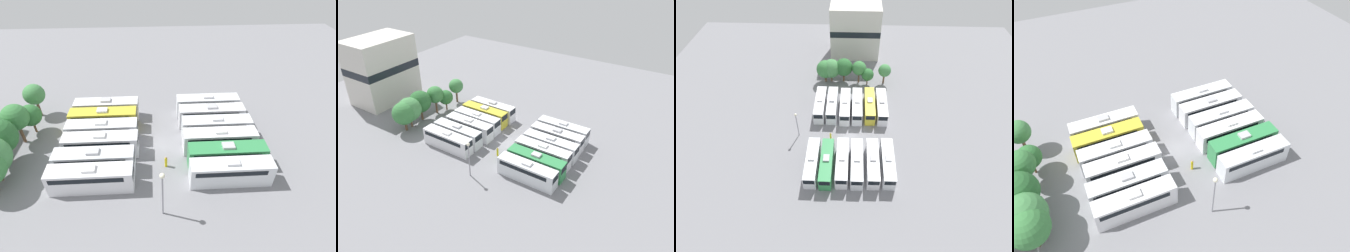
% 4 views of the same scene
% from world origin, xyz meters
% --- Properties ---
extents(ground_plane, '(112.25, 112.25, 0.00)m').
position_xyz_m(ground_plane, '(0.00, 0.00, 0.00)').
color(ground_plane, gray).
extents(bus_0, '(2.46, 10.50, 3.74)m').
position_xyz_m(bus_0, '(-7.58, -8.72, 1.86)').
color(bus_0, silver).
rests_on(bus_0, ground_plane).
extents(bus_1, '(2.46, 10.50, 3.74)m').
position_xyz_m(bus_1, '(-4.64, -8.86, 1.86)').
color(bus_1, '#338C4C').
rests_on(bus_1, ground_plane).
extents(bus_2, '(2.46, 10.50, 3.74)m').
position_xyz_m(bus_2, '(-1.51, -8.52, 1.86)').
color(bus_2, white).
rests_on(bus_2, ground_plane).
extents(bus_3, '(2.46, 10.50, 3.74)m').
position_xyz_m(bus_3, '(1.45, -8.63, 1.86)').
color(bus_3, silver).
rests_on(bus_3, ground_plane).
extents(bus_4, '(2.46, 10.50, 3.74)m').
position_xyz_m(bus_4, '(4.63, -8.45, 1.86)').
color(bus_4, silver).
rests_on(bus_4, ground_plane).
extents(bus_5, '(2.46, 10.50, 3.74)m').
position_xyz_m(bus_5, '(7.68, -8.35, 1.86)').
color(bus_5, silver).
rests_on(bus_5, ground_plane).
extents(bus_6, '(2.46, 10.50, 3.74)m').
position_xyz_m(bus_6, '(-7.67, 8.78, 1.86)').
color(bus_6, silver).
rests_on(bus_6, ground_plane).
extents(bus_7, '(2.46, 10.50, 3.74)m').
position_xyz_m(bus_7, '(-4.70, 8.78, 1.86)').
color(bus_7, silver).
rests_on(bus_7, ground_plane).
extents(bus_8, '(2.46, 10.50, 3.74)m').
position_xyz_m(bus_8, '(-1.49, 8.40, 1.86)').
color(bus_8, silver).
rests_on(bus_8, ground_plane).
extents(bus_9, '(2.46, 10.50, 3.74)m').
position_xyz_m(bus_9, '(1.45, 8.61, 1.86)').
color(bus_9, silver).
rests_on(bus_9, ground_plane).
extents(bus_10, '(2.46, 10.50, 3.74)m').
position_xyz_m(bus_10, '(4.54, 8.86, 1.86)').
color(bus_10, gold).
rests_on(bus_10, ground_plane).
extents(bus_11, '(2.46, 10.50, 3.74)m').
position_xyz_m(bus_11, '(7.46, 8.69, 1.86)').
color(bus_11, silver).
rests_on(bus_11, ground_plane).
extents(worker_person, '(0.36, 0.36, 1.82)m').
position_xyz_m(worker_person, '(-4.49, -0.67, 0.85)').
color(worker_person, gold).
rests_on(worker_person, ground_plane).
extents(light_pole, '(0.60, 0.60, 6.82)m').
position_xyz_m(light_pole, '(-11.87, 0.06, 4.71)').
color(light_pole, gray).
rests_on(light_pole, ground_plane).
extents(tree_0, '(4.84, 4.84, 6.46)m').
position_xyz_m(tree_0, '(-7.39, 20.78, 4.03)').
color(tree_0, brown).
rests_on(tree_0, ground_plane).
extents(tree_1, '(5.08, 5.08, 6.76)m').
position_xyz_m(tree_1, '(-5.73, 20.89, 4.21)').
color(tree_1, brown).
rests_on(tree_1, ground_plane).
extents(tree_2, '(4.82, 4.82, 6.91)m').
position_xyz_m(tree_2, '(-2.31, 21.20, 4.48)').
color(tree_2, brown).
rests_on(tree_2, ground_plane).
extents(tree_3, '(3.87, 3.87, 6.58)m').
position_xyz_m(tree_3, '(1.85, 20.69, 4.61)').
color(tree_3, brown).
rests_on(tree_3, ground_plane).
extents(tree_4, '(3.38, 3.38, 4.94)m').
position_xyz_m(tree_4, '(4.21, 19.78, 3.24)').
color(tree_4, brown).
rests_on(tree_4, ground_plane).
extents(tree_5, '(3.44, 3.44, 5.94)m').
position_xyz_m(tree_5, '(8.82, 20.48, 4.18)').
color(tree_5, brown).
rests_on(tree_5, ground_plane).
extents(depot_building, '(14.69, 9.66, 15.49)m').
position_xyz_m(depot_building, '(0.60, 36.32, 7.83)').
color(depot_building, beige).
rests_on(depot_building, ground_plane).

